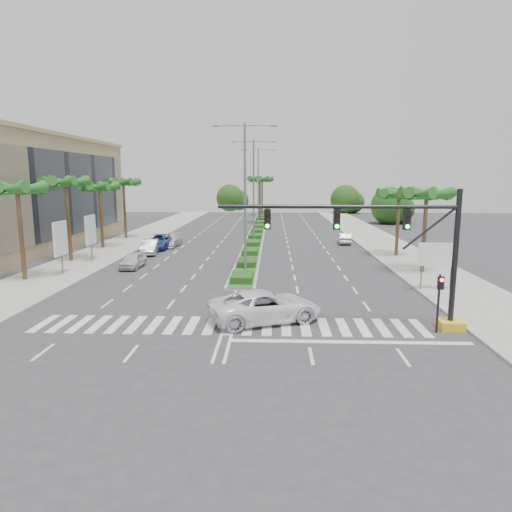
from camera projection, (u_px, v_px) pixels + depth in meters
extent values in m
plane|color=#333335|center=(229.00, 326.00, 24.10)|extent=(160.00, 160.00, 0.00)
cube|color=gray|center=(409.00, 260.00, 43.21)|extent=(6.00, 120.00, 0.15)
cube|color=gray|center=(93.00, 257.00, 44.36)|extent=(6.00, 120.00, 0.15)
cube|color=gray|center=(258.00, 229.00, 68.40)|extent=(2.20, 75.00, 0.20)
cube|color=#276021|center=(258.00, 228.00, 68.38)|extent=(1.80, 75.00, 0.04)
cube|color=tan|center=(14.00, 194.00, 49.67)|extent=(12.00, 36.00, 12.00)
cube|color=gold|center=(450.00, 324.00, 23.63)|extent=(1.20, 1.20, 0.45)
cylinder|color=black|center=(455.00, 259.00, 23.04)|extent=(0.28, 0.28, 7.00)
cylinder|color=black|center=(337.00, 207.00, 22.83)|extent=(12.00, 0.20, 0.20)
cylinder|color=black|center=(429.00, 229.00, 22.84)|extent=(2.53, 0.12, 2.15)
cube|color=black|center=(407.00, 220.00, 22.81)|extent=(0.32, 0.24, 1.00)
cylinder|color=#19E533|center=(408.00, 227.00, 22.72)|extent=(0.20, 0.06, 0.20)
cube|color=black|center=(337.00, 220.00, 22.94)|extent=(0.32, 0.24, 1.00)
cylinder|color=#19E533|center=(337.00, 226.00, 22.85)|extent=(0.20, 0.06, 0.20)
cube|color=black|center=(267.00, 219.00, 23.07)|extent=(0.32, 0.24, 1.00)
cylinder|color=#19E533|center=(267.00, 226.00, 22.98)|extent=(0.20, 0.06, 0.20)
cylinder|color=black|center=(438.00, 304.00, 22.86)|extent=(0.12, 0.12, 3.00)
cube|color=black|center=(441.00, 283.00, 22.52)|extent=(0.28, 0.22, 0.65)
cylinder|color=red|center=(442.00, 280.00, 22.37)|extent=(0.18, 0.05, 0.18)
cylinder|color=slate|center=(422.00, 271.00, 31.27)|extent=(0.10, 0.10, 2.80)
cylinder|color=slate|center=(451.00, 271.00, 31.20)|extent=(0.10, 0.10, 2.80)
cube|color=#0C6638|center=(437.00, 254.00, 31.03)|extent=(2.60, 0.08, 1.50)
cube|color=white|center=(438.00, 254.00, 30.98)|extent=(2.70, 0.02, 1.60)
cylinder|color=slate|center=(62.00, 258.00, 36.23)|extent=(0.12, 0.12, 2.80)
cube|color=white|center=(60.00, 239.00, 35.96)|extent=(0.18, 2.10, 2.70)
cube|color=#D8594C|center=(60.00, 239.00, 35.96)|extent=(0.12, 2.00, 2.60)
cylinder|color=slate|center=(92.00, 247.00, 42.14)|extent=(0.12, 0.12, 2.80)
cube|color=white|center=(91.00, 230.00, 41.86)|extent=(0.18, 2.10, 2.70)
cube|color=#D8594C|center=(91.00, 230.00, 41.86)|extent=(0.12, 2.00, 2.60)
cylinder|color=brown|center=(21.00, 235.00, 33.98)|extent=(0.32, 0.32, 7.00)
sphere|color=brown|center=(17.00, 189.00, 33.40)|extent=(0.70, 0.70, 0.70)
cone|color=#1E561B|center=(32.00, 191.00, 33.38)|extent=(0.90, 3.62, 1.50)
cone|color=#1E561B|center=(33.00, 190.00, 34.24)|extent=(3.39, 2.96, 1.50)
cone|color=#1E561B|center=(22.00, 190.00, 34.48)|extent=(3.73, 1.68, 1.50)
cone|color=#1E561B|center=(8.00, 190.00, 33.92)|extent=(2.38, 3.65, 1.50)
cone|color=#1E561B|center=(0.00, 191.00, 32.98)|extent=(2.38, 3.65, 1.50)
cone|color=#1E561B|center=(6.00, 191.00, 32.37)|extent=(3.73, 1.68, 1.50)
cone|color=#1E561B|center=(20.00, 191.00, 32.54)|extent=(3.39, 2.96, 1.50)
cylinder|color=brown|center=(69.00, 222.00, 41.82)|extent=(0.32, 0.32, 7.40)
sphere|color=brown|center=(66.00, 183.00, 41.21)|extent=(0.70, 0.70, 0.70)
cone|color=#1E561B|center=(78.00, 184.00, 41.19)|extent=(0.90, 3.62, 1.50)
cone|color=#1E561B|center=(77.00, 184.00, 42.05)|extent=(3.39, 2.96, 1.50)
cone|color=#1E561B|center=(68.00, 184.00, 42.29)|extent=(3.73, 1.68, 1.50)
cone|color=#1E561B|center=(58.00, 184.00, 41.73)|extent=(2.38, 3.65, 1.50)
cone|color=#1E561B|center=(53.00, 184.00, 40.79)|extent=(2.38, 3.65, 1.50)
cone|color=#1E561B|center=(58.00, 184.00, 40.18)|extent=(3.73, 1.68, 1.50)
cone|color=#1E561B|center=(69.00, 184.00, 40.35)|extent=(3.39, 2.96, 1.50)
cylinder|color=brown|center=(101.00, 218.00, 49.75)|extent=(0.32, 0.32, 6.80)
sphere|color=brown|center=(99.00, 187.00, 49.19)|extent=(0.70, 0.70, 0.70)
cone|color=#1E561B|center=(110.00, 188.00, 49.17)|extent=(0.90, 3.62, 1.50)
cone|color=#1E561B|center=(109.00, 188.00, 50.03)|extent=(3.39, 2.96, 1.50)
cone|color=#1E561B|center=(101.00, 188.00, 50.27)|extent=(3.73, 1.68, 1.50)
cone|color=#1E561B|center=(92.00, 188.00, 49.71)|extent=(2.38, 3.65, 1.50)
cone|color=#1E561B|center=(89.00, 188.00, 48.77)|extent=(2.38, 3.65, 1.50)
cone|color=#1E561B|center=(93.00, 189.00, 48.16)|extent=(3.73, 1.68, 1.50)
cone|color=#1E561B|center=(103.00, 189.00, 48.33)|extent=(3.39, 2.96, 1.50)
cylinder|color=brown|center=(125.00, 211.00, 57.59)|extent=(0.32, 0.32, 7.20)
sphere|color=brown|center=(123.00, 183.00, 57.00)|extent=(0.70, 0.70, 0.70)
cone|color=#1E561B|center=(132.00, 184.00, 56.98)|extent=(0.90, 3.62, 1.50)
cone|color=#1E561B|center=(131.00, 184.00, 57.84)|extent=(3.39, 2.96, 1.50)
cone|color=#1E561B|center=(124.00, 184.00, 58.08)|extent=(3.73, 1.68, 1.50)
cone|color=#1E561B|center=(117.00, 184.00, 57.52)|extent=(2.38, 3.65, 1.50)
cone|color=#1E561B|center=(114.00, 184.00, 56.58)|extent=(2.38, 3.65, 1.50)
cone|color=#1E561B|center=(119.00, 184.00, 55.97)|extent=(3.73, 1.68, 1.50)
cone|color=#1E561B|center=(127.00, 184.00, 56.15)|extent=(3.39, 2.96, 1.50)
cylinder|color=brown|center=(424.00, 234.00, 36.79)|extent=(0.32, 0.32, 6.50)
sphere|color=brown|center=(427.00, 195.00, 36.26)|extent=(0.70, 0.70, 0.70)
cone|color=#1E561B|center=(441.00, 196.00, 36.23)|extent=(0.90, 3.62, 1.50)
cone|color=#1E561B|center=(432.00, 196.00, 37.10)|extent=(3.39, 2.96, 1.50)
cone|color=#1E561B|center=(419.00, 195.00, 37.34)|extent=(3.73, 1.68, 1.50)
cone|color=#1E561B|center=(412.00, 196.00, 36.78)|extent=(2.38, 3.65, 1.50)
cone|color=#1E561B|center=(416.00, 196.00, 35.84)|extent=(2.38, 3.65, 1.50)
cone|color=#1E561B|center=(428.00, 197.00, 35.23)|extent=(3.73, 1.68, 1.50)
cone|color=#1E561B|center=(439.00, 196.00, 35.40)|extent=(3.39, 2.96, 1.50)
cylinder|color=brown|center=(398.00, 226.00, 44.70)|extent=(0.32, 0.32, 6.20)
sphere|color=brown|center=(399.00, 195.00, 44.19)|extent=(0.70, 0.70, 0.70)
cone|color=#1E561B|center=(411.00, 196.00, 44.16)|extent=(0.90, 3.62, 1.50)
cone|color=#1E561B|center=(404.00, 195.00, 45.03)|extent=(3.39, 2.96, 1.50)
cone|color=#1E561B|center=(394.00, 195.00, 45.27)|extent=(3.73, 1.68, 1.50)
cone|color=#1E561B|center=(388.00, 196.00, 44.71)|extent=(2.38, 3.65, 1.50)
cone|color=#1E561B|center=(390.00, 196.00, 43.77)|extent=(2.38, 3.65, 1.50)
cone|color=#1E561B|center=(400.00, 196.00, 43.16)|extent=(3.73, 1.68, 1.50)
cone|color=#1E561B|center=(409.00, 196.00, 43.33)|extent=(3.39, 2.96, 1.50)
cylinder|color=brown|center=(260.00, 201.00, 77.63)|extent=(0.32, 0.32, 7.50)
sphere|color=brown|center=(260.00, 180.00, 77.01)|extent=(0.70, 0.70, 0.70)
cone|color=#1E561B|center=(266.00, 180.00, 76.99)|extent=(0.90, 3.62, 1.50)
cone|color=#1E561B|center=(264.00, 180.00, 77.85)|extent=(3.39, 2.96, 1.50)
cone|color=#1E561B|center=(259.00, 180.00, 78.09)|extent=(3.73, 1.68, 1.50)
cone|color=#1E561B|center=(254.00, 180.00, 77.54)|extent=(2.38, 3.65, 1.50)
cone|color=#1E561B|center=(254.00, 180.00, 76.60)|extent=(2.38, 3.65, 1.50)
cone|color=#1E561B|center=(258.00, 180.00, 75.98)|extent=(3.73, 1.68, 1.50)
cone|color=#1E561B|center=(264.00, 180.00, 76.16)|extent=(3.39, 2.96, 1.50)
cylinder|color=brown|center=(262.00, 198.00, 92.40)|extent=(0.32, 0.32, 7.50)
sphere|color=brown|center=(262.00, 179.00, 91.78)|extent=(0.70, 0.70, 0.70)
cone|color=#1E561B|center=(268.00, 180.00, 91.76)|extent=(0.90, 3.62, 1.50)
cone|color=#1E561B|center=(266.00, 180.00, 92.62)|extent=(3.39, 2.96, 1.50)
cone|color=#1E561B|center=(261.00, 180.00, 92.87)|extent=(3.73, 1.68, 1.50)
cone|color=#1E561B|center=(257.00, 180.00, 92.31)|extent=(2.38, 3.65, 1.50)
cone|color=#1E561B|center=(257.00, 180.00, 91.37)|extent=(2.38, 3.65, 1.50)
cone|color=#1E561B|center=(261.00, 180.00, 90.75)|extent=(3.73, 1.68, 1.50)
cone|color=#1E561B|center=(266.00, 180.00, 90.93)|extent=(3.39, 2.96, 1.50)
cylinder|color=slate|center=(245.00, 199.00, 36.87)|extent=(0.20, 0.20, 12.00)
cylinder|color=slate|center=(230.00, 125.00, 35.93)|extent=(2.40, 0.10, 0.10)
cylinder|color=slate|center=(260.00, 125.00, 35.84)|extent=(2.40, 0.10, 0.10)
cube|color=slate|center=(216.00, 126.00, 35.98)|extent=(0.50, 0.25, 0.12)
cube|color=slate|center=(274.00, 126.00, 35.81)|extent=(0.50, 0.25, 0.12)
cylinder|color=slate|center=(254.00, 193.00, 52.63)|extent=(0.20, 0.20, 12.00)
cylinder|color=slate|center=(243.00, 141.00, 51.69)|extent=(2.40, 0.10, 0.10)
cylinder|color=slate|center=(264.00, 141.00, 51.60)|extent=(2.40, 0.10, 0.10)
cube|color=slate|center=(233.00, 142.00, 51.74)|extent=(0.50, 0.25, 0.12)
cube|color=slate|center=(274.00, 142.00, 51.57)|extent=(0.50, 0.25, 0.12)
cylinder|color=slate|center=(258.00, 189.00, 68.39)|extent=(0.20, 0.20, 12.00)
cylinder|color=slate|center=(250.00, 150.00, 67.45)|extent=(2.40, 0.10, 0.10)
cylinder|color=slate|center=(266.00, 150.00, 67.36)|extent=(2.40, 0.10, 0.10)
cube|color=slate|center=(243.00, 150.00, 67.50)|extent=(0.50, 0.25, 0.12)
cube|color=slate|center=(274.00, 150.00, 67.32)|extent=(0.50, 0.25, 0.12)
imported|color=silver|center=(133.00, 260.00, 39.46)|extent=(1.65, 3.92, 1.32)
imported|color=#B0B0B5|center=(150.00, 247.00, 46.75)|extent=(2.09, 4.64, 1.48)
imported|color=#2D4289|center=(159.00, 242.00, 50.21)|extent=(3.24, 5.98, 1.59)
imported|color=silver|center=(170.00, 240.00, 51.88)|extent=(2.26, 4.90, 1.39)
imported|color=white|center=(265.00, 306.00, 24.73)|extent=(6.74, 4.93, 1.70)
imported|color=#AAA9AE|center=(345.00, 238.00, 54.07)|extent=(1.84, 4.10, 1.31)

